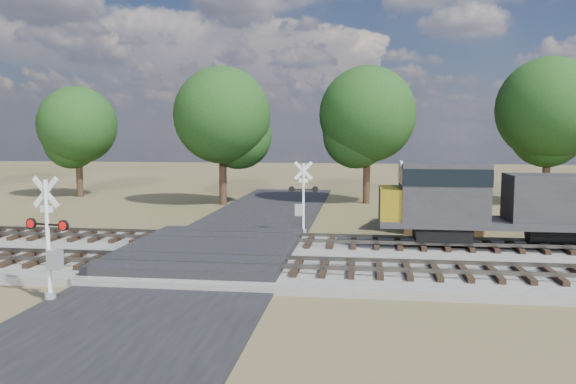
# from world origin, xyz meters

# --- Properties ---
(ground) EXTENTS (160.00, 160.00, 0.00)m
(ground) POSITION_xyz_m (0.00, 0.00, 0.00)
(ground) COLOR #474626
(ground) RESTS_ON ground
(ballast_bed) EXTENTS (140.00, 10.00, 0.30)m
(ballast_bed) POSITION_xyz_m (10.00, 0.50, 0.15)
(ballast_bed) COLOR gray
(ballast_bed) RESTS_ON ground
(road) EXTENTS (7.00, 60.00, 0.08)m
(road) POSITION_xyz_m (0.00, 0.00, 0.04)
(road) COLOR black
(road) RESTS_ON ground
(crossing_panel) EXTENTS (7.00, 9.00, 0.62)m
(crossing_panel) POSITION_xyz_m (0.00, 0.50, 0.32)
(crossing_panel) COLOR #262628
(crossing_panel) RESTS_ON ground
(track_near) EXTENTS (140.00, 2.60, 0.33)m
(track_near) POSITION_xyz_m (3.12, -2.00, 0.41)
(track_near) COLOR black
(track_near) RESTS_ON ballast_bed
(track_far) EXTENTS (140.00, 2.60, 0.33)m
(track_far) POSITION_xyz_m (3.12, 3.00, 0.41)
(track_far) COLOR black
(track_far) RESTS_ON ballast_bed
(crossing_signal_near) EXTENTS (1.58, 0.45, 3.97)m
(crossing_signal_near) POSITION_xyz_m (-3.33, -6.04, 1.65)
(crossing_signal_near) COLOR silver
(crossing_signal_near) RESTS_ON ground
(crossing_signal_far) EXTENTS (1.56, 0.37, 3.87)m
(crossing_signal_far) POSITION_xyz_m (3.24, 6.73, 1.61)
(crossing_signal_far) COLOR silver
(crossing_signal_far) RESTS_ON ground
(equipment_shed) EXTENTS (5.32, 5.32, 2.98)m
(equipment_shed) POSITION_xyz_m (10.98, 8.91, 1.51)
(equipment_shed) COLOR #422E1C
(equipment_shed) RESTS_ON ground
(treeline) EXTENTS (80.20, 11.91, 11.16)m
(treeline) POSITION_xyz_m (2.26, 21.04, 6.59)
(treeline) COLOR black
(treeline) RESTS_ON ground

